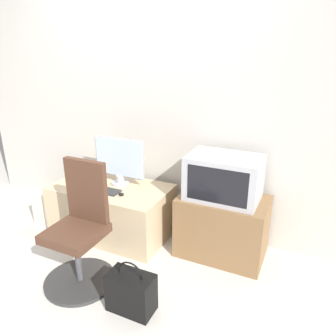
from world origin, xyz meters
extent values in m
plane|color=beige|center=(0.00, 0.00, 0.00)|extent=(12.00, 12.00, 0.00)
cube|color=beige|center=(0.00, 1.32, 1.30)|extent=(4.40, 0.05, 2.60)
cube|color=#CCB289|center=(-0.21, 0.90, 0.26)|extent=(1.15, 0.66, 0.52)
cube|color=olive|center=(0.90, 1.01, 0.28)|extent=(0.77, 0.48, 0.57)
cylinder|color=#B2B2B7|center=(-0.16, 1.00, 0.53)|extent=(0.19, 0.19, 0.02)
cylinder|color=#B2B2B7|center=(-0.16, 1.00, 0.57)|extent=(0.08, 0.08, 0.07)
cube|color=#B2B2B7|center=(-0.16, 1.00, 0.79)|extent=(0.55, 0.01, 0.39)
cube|color=silver|center=(-0.16, 1.00, 0.79)|extent=(0.52, 0.02, 0.37)
cube|color=#2D2D2D|center=(-0.19, 0.78, 0.52)|extent=(0.29, 0.14, 0.01)
ellipsoid|color=black|center=(0.00, 0.76, 0.53)|extent=(0.05, 0.04, 0.03)
cube|color=#B7B7BC|center=(0.89, 1.01, 0.76)|extent=(0.62, 0.41, 0.39)
cube|color=black|center=(0.89, 0.81, 0.76)|extent=(0.51, 0.01, 0.30)
cylinder|color=#333333|center=(-0.02, 0.13, 0.01)|extent=(0.57, 0.57, 0.03)
cylinder|color=#4C4C51|center=(-0.02, 0.13, 0.23)|extent=(0.05, 0.05, 0.39)
cube|color=#513323|center=(-0.02, 0.13, 0.46)|extent=(0.41, 0.41, 0.07)
cube|color=#513323|center=(-0.02, 0.31, 0.75)|extent=(0.37, 0.05, 0.51)
cube|color=beige|center=(-0.96, 0.77, 0.18)|extent=(0.25, 0.21, 0.36)
cube|color=black|center=(0.51, 0.06, 0.15)|extent=(0.34, 0.19, 0.30)
torus|color=black|center=(0.51, 0.06, 0.31)|extent=(0.20, 0.01, 0.20)
cube|color=beige|center=(-0.98, 0.49, 0.01)|extent=(0.22, 0.15, 0.02)
camera|label=1|loc=(1.56, -1.54, 1.82)|focal=35.00mm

